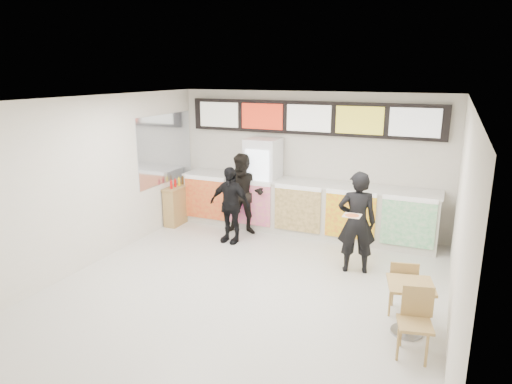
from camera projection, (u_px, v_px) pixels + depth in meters
The scene contains 15 objects.
floor at pixel (242, 293), 7.20m from camera, with size 7.00×7.00×0.00m, color beige.
ceiling at pixel (240, 100), 6.43m from camera, with size 7.00×7.00×0.00m, color white.
wall_back at pixel (309, 162), 9.92m from camera, with size 6.00×6.00×0.00m, color silver.
wall_left at pixel (86, 184), 7.96m from camera, with size 7.00×7.00×0.00m, color silver.
wall_right at pixel (459, 229), 5.67m from camera, with size 7.00×7.00×0.00m, color silver.
service_counter at pixel (303, 207), 9.80m from camera, with size 5.56×0.77×1.14m.
menu_board at pixel (309, 118), 9.61m from camera, with size 5.50×0.14×0.70m.
drinks_fridge at pixel (263, 184), 10.06m from camera, with size 0.70×0.67×2.00m.
mirror_panel at pixel (166, 149), 10.07m from camera, with size 0.01×2.00×1.50m, color #B2B7BF.
customer_main at pixel (357, 222), 7.80m from camera, with size 0.65×0.43×1.79m, color black.
customer_left at pixel (244, 194), 9.67m from camera, with size 0.85×0.66×1.74m, color black.
customer_mid at pixel (230, 205), 9.22m from camera, with size 0.92×0.38×1.57m, color black.
pizza_slice at pixel (352, 215), 7.33m from camera, with size 0.36×0.36×0.02m.
cafe_table at pixel (409, 299), 5.99m from camera, with size 0.71×1.51×0.85m.
condiment_ledge at pixel (177, 205), 10.43m from camera, with size 0.32×0.78×1.05m.
Camera 1 is at (2.79, -5.93, 3.38)m, focal length 32.00 mm.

